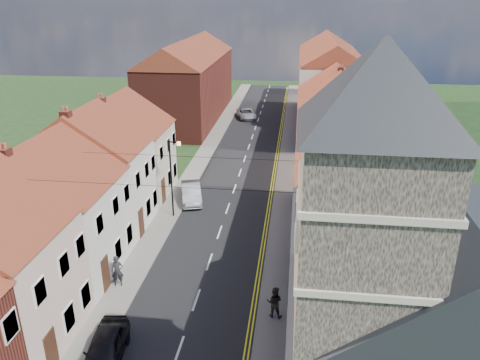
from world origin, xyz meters
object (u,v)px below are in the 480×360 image
(church, at_px, (408,297))
(car_mid, at_px, (191,193))
(car_distant, at_px, (246,114))
(pedestrian_left, at_px, (117,271))
(pedestrian_right, at_px, (274,302))
(car_near, at_px, (105,349))
(lamppost, at_px, (172,174))

(church, relative_size, car_mid, 3.49)
(car_distant, distance_m, pedestrian_left, 40.01)
(pedestrian_right, bearing_deg, car_mid, -54.68)
(church, bearing_deg, car_near, 172.71)
(church, relative_size, lamppost, 2.53)
(lamppost, xyz_separation_m, pedestrian_left, (-0.95, -9.29, -2.48))
(car_mid, bearing_deg, lamppost, -117.07)
(car_near, xyz_separation_m, pedestrian_right, (7.61, 4.08, 0.29))
(car_mid, xyz_separation_m, car_distant, (1.52, 27.47, -0.07))
(church, bearing_deg, car_mid, 122.38)
(lamppost, relative_size, car_mid, 1.38)
(car_near, height_order, car_distant, car_near)
(car_mid, xyz_separation_m, pedestrian_right, (7.61, -14.12, 0.28))
(pedestrian_left, bearing_deg, lamppost, 70.03)
(church, bearing_deg, pedestrian_right, 131.04)
(lamppost, bearing_deg, pedestrian_left, -95.81)
(pedestrian_left, bearing_deg, pedestrian_right, -24.65)
(car_near, bearing_deg, church, -14.44)
(lamppost, xyz_separation_m, car_near, (0.61, -15.07, -2.83))
(car_mid, bearing_deg, pedestrian_left, -113.15)
(car_near, relative_size, car_distant, 0.90)
(pedestrian_right, bearing_deg, church, 138.03)
(car_near, height_order, pedestrian_left, pedestrian_left)
(church, distance_m, car_mid, 24.01)
(pedestrian_left, xyz_separation_m, pedestrian_right, (9.17, -1.70, -0.06))
(pedestrian_right, bearing_deg, car_near, 35.21)
(car_near, bearing_deg, lamppost, 85.17)
(lamppost, height_order, pedestrian_right, lamppost)
(pedestrian_left, relative_size, pedestrian_right, 1.07)
(church, xyz_separation_m, car_near, (-12.56, 1.61, -5.17))
(pedestrian_left, bearing_deg, car_distant, 71.44)
(church, relative_size, pedestrian_right, 8.64)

